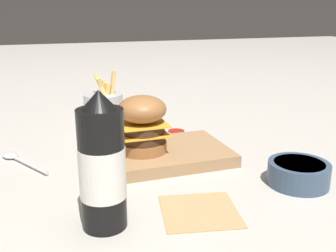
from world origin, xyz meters
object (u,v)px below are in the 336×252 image
Objects in this scene: ketchup_bottle at (102,167)px; serving_board at (168,154)px; fries_basket at (104,110)px; spoon at (16,158)px; burger at (143,124)px; side_bowl at (298,173)px.

serving_board is at bearing 51.47° from ketchup_bottle.
ketchup_bottle is (-0.17, -0.22, 0.08)m from serving_board.
fries_basket reaches higher than spoon.
burger is 0.31m from side_bowl.
fries_basket is at bearing 96.12° from burger.
serving_board is 2.06× the size of burger.
spoon is (-0.25, 0.10, -0.08)m from burger.
side_bowl reaches higher than spoon.
serving_board is 1.59× the size of fries_basket.
ketchup_bottle is 0.51m from fries_basket.
ketchup_bottle is 1.34× the size of spoon.
side_bowl is 0.57m from spoon.
spoon is at bearing -140.51° from fries_basket.
fries_basket is (-0.08, 0.28, 0.04)m from serving_board.
side_bowl is (0.36, 0.03, -0.07)m from ketchup_bottle.
fries_basket is at bearing 106.64° from serving_board.
fries_basket is at bearing -79.77° from spoon.
fries_basket is at bearing 119.49° from side_bowl.
ketchup_bottle reaches higher than fries_basket.
ketchup_bottle is 1.35× the size of fries_basket.
ketchup_bottle reaches higher than side_bowl.
spoon is (-0.49, 0.29, -0.02)m from side_bowl.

